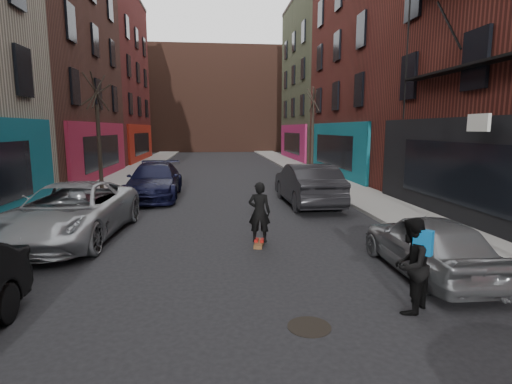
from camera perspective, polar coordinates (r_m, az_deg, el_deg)
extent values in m
cube|color=gray|center=(33.41, -15.98, 3.44)|extent=(2.50, 84.00, 0.13)
cube|color=gray|center=(33.62, 5.55, 3.78)|extent=(2.50, 84.00, 0.13)
cube|color=#46291E|center=(23.96, 31.96, 19.47)|extent=(12.00, 56.00, 16.00)
cube|color=#47281E|center=(58.91, -5.76, 12.78)|extent=(40.00, 10.00, 14.00)
imported|color=#979BA0|center=(12.52, -24.92, -2.57)|extent=(3.03, 5.89, 1.59)
imported|color=black|center=(18.64, -14.28, 1.56)|extent=(2.26, 5.46, 1.58)
imported|color=gray|center=(9.46, 23.36, -6.81)|extent=(1.64, 3.96, 1.34)
imported|color=black|center=(16.63, 7.34, 1.12)|extent=(1.94, 5.26, 1.72)
cube|color=brown|center=(10.92, 0.48, -7.35)|extent=(0.39, 0.83, 0.10)
imported|color=black|center=(10.71, 0.49, -2.89)|extent=(0.67, 0.52, 1.64)
imported|color=black|center=(7.40, 21.23, -9.74)|extent=(1.02, 1.01, 1.66)
cube|color=#0C63AD|center=(7.22, 22.77, -6.63)|extent=(0.31, 0.32, 0.42)
cylinder|color=black|center=(6.78, 7.62, -18.53)|extent=(0.74, 0.74, 0.01)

